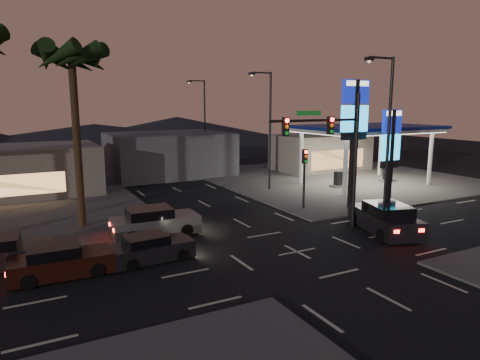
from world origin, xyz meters
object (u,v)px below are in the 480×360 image
pylon_sign_short (391,144)px  car_lane_a_mid (60,262)px  car_lane_b_front (154,222)px  suv_station (385,219)px  gas_station (367,130)px  traffic_signal_mast (333,143)px  pylon_sign_tall (355,119)px  car_lane_a_front (150,249)px

pylon_sign_short → car_lane_a_mid: (-21.90, -2.27, -4.00)m
car_lane_b_front → suv_station: size_ratio=0.90×
gas_station → pylon_sign_short: (-5.00, -7.50, -0.42)m
traffic_signal_mast → suv_station: size_ratio=1.42×
gas_station → car_lane_a_mid: (-26.90, -9.77, -4.42)m
pylon_sign_tall → traffic_signal_mast: bearing=-143.5°
gas_station → suv_station: bearing=-129.4°
pylon_sign_short → traffic_signal_mast: (-7.24, -2.51, 0.57)m
car_lane_a_front → car_lane_a_mid: car_lane_a_mid is taller
car_lane_a_front → suv_station: bearing=-7.9°
pylon_sign_short → gas_station: bearing=56.3°
car_lane_a_mid → suv_station: (17.37, -1.84, 0.15)m
traffic_signal_mast → car_lane_a_mid: 15.35m
car_lane_b_front → car_lane_a_front: bearing=-109.1°
gas_station → pylon_sign_tall: bearing=-139.1°
pylon_sign_tall → traffic_signal_mast: (-4.74, -3.51, -1.17)m
pylon_sign_short → car_lane_a_mid: 22.37m
pylon_sign_short → car_lane_a_mid: bearing=-174.1°
gas_station → traffic_signal_mast: (-12.24, -10.01, 0.15)m
car_lane_a_front → car_lane_b_front: (1.34, 3.85, 0.15)m
pylon_sign_tall → car_lane_b_front: 15.17m
pylon_sign_tall → suv_station: 7.84m
pylon_sign_tall → pylon_sign_short: (2.50, -1.00, -1.74)m
traffic_signal_mast → suv_station: (2.72, -1.60, -4.42)m
suv_station → pylon_sign_short: bearing=42.2°
suv_station → gas_station: bearing=50.6°
gas_station → car_lane_a_front: 25.30m
car_lane_a_mid → car_lane_b_front: bearing=36.0°
pylon_sign_tall → car_lane_b_front: size_ratio=1.78×
gas_station → car_lane_a_mid: size_ratio=2.77×
car_lane_a_front → car_lane_b_front: 4.08m
traffic_signal_mast → car_lane_b_front: bearing=156.2°
pylon_sign_tall → car_lane_a_front: pylon_sign_tall is taller
pylon_sign_tall → car_lane_a_mid: bearing=-170.4°
car_lane_a_mid → car_lane_b_front: size_ratio=0.87×
pylon_sign_tall → car_lane_b_front: (-14.08, 0.59, -5.64)m
car_lane_a_front → pylon_sign_tall: bearing=11.9°
gas_station → traffic_signal_mast: 15.82m
pylon_sign_short → traffic_signal_mast: traffic_signal_mast is taller
car_lane_a_front → car_lane_a_mid: 3.99m
pylon_sign_short → car_lane_b_front: (-16.58, 1.59, -3.90)m
traffic_signal_mast → pylon_sign_tall: bearing=36.5°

